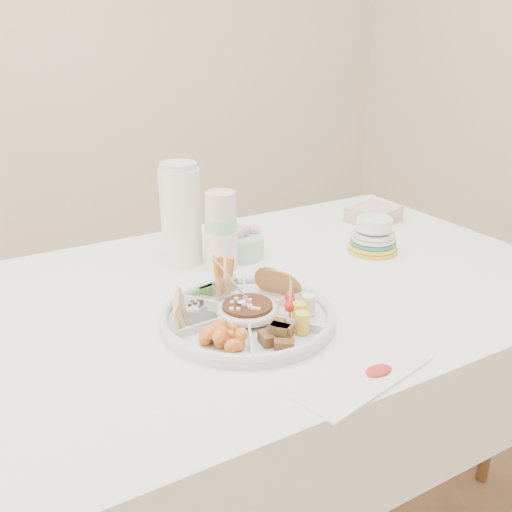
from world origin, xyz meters
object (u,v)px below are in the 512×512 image
party_tray (247,313)px  thermos (181,213)px  plate_stack (373,236)px  dining_table (273,405)px

party_tray → thermos: bearing=87.5°
thermos → plate_stack: 0.56m
dining_table → thermos: bearing=120.6°
dining_table → party_tray: 0.46m
thermos → plate_stack: (0.51, -0.20, -0.10)m
thermos → plate_stack: size_ratio=1.99×
thermos → plate_stack: bearing=-21.9°
dining_table → plate_stack: (0.36, 0.04, 0.42)m
dining_table → party_tray: (-0.16, -0.15, 0.40)m
dining_table → thermos: thermos is taller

